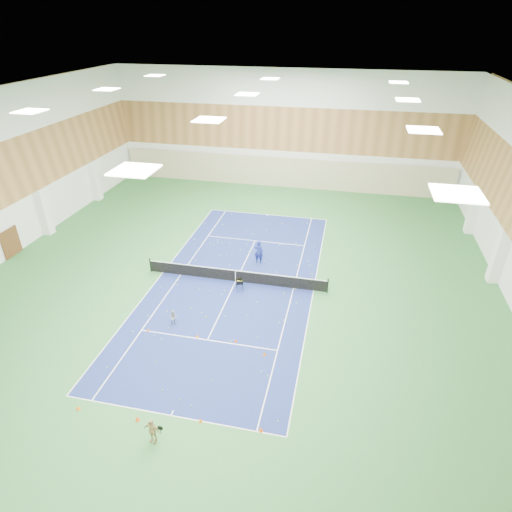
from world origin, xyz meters
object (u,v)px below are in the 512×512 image
Objects in this scene: child_apron at (152,430)px; coach at (259,252)px; ball_cart at (240,285)px; child_court at (174,318)px; tennis_net at (235,275)px.

coach is at bearing 92.10° from child_apron.
child_court is at bearing -145.30° from ball_cart.
coach is at bearing 43.88° from child_court.
coach is 2.27× the size of ball_cart.
child_court reaches higher than ball_cart.
ball_cart is (0.54, -0.98, -0.14)m from tennis_net.
child_apron is at bearing 89.86° from coach.
coach is 9.09m from child_court.
tennis_net is 5.95m from child_court.
child_court is 0.75× the size of child_apron.
ball_cart is (2.95, 4.46, -0.08)m from child_court.
tennis_net is at bearing 95.52° from child_apron.
child_court is (-2.41, -5.44, -0.05)m from tennis_net.
tennis_net is 15.51× the size of ball_cart.
child_apron is 12.36m from ball_cart.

